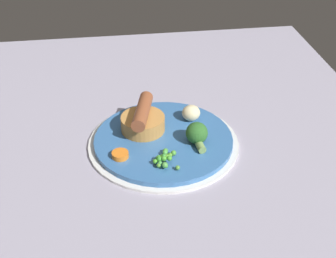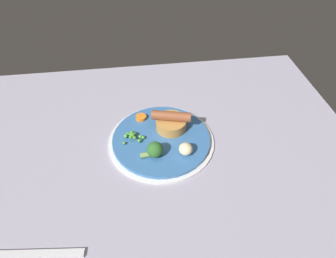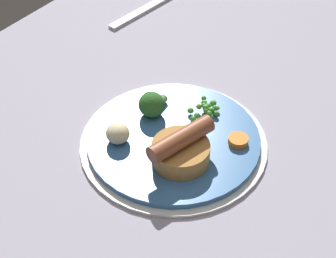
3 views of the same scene
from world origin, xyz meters
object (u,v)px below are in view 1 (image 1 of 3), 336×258
dinner_plate (163,141)px  sausage_pudding (143,120)px  pea_pile (165,158)px  carrot_slice_0 (120,155)px  potato_chunk_0 (191,113)px  broccoli_floret_near (197,134)px

dinner_plate → sausage_pudding: 5.39cm
pea_pile → sausage_pudding: bearing=14.3°
dinner_plate → carrot_slice_0: carrot_slice_0 is taller
pea_pile → potato_chunk_0: size_ratio=1.52×
dinner_plate → sausage_pudding: sausage_pudding is taller
potato_chunk_0 → carrot_slice_0: potato_chunk_0 is taller
broccoli_floret_near → carrot_slice_0: bearing=93.0°
dinner_plate → pea_pile: bearing=174.0°
sausage_pudding → dinner_plate: bearing=62.1°
dinner_plate → potato_chunk_0: size_ratio=7.91×
pea_pile → carrot_slice_0: 7.70cm
pea_pile → potato_chunk_0: bearing=-28.5°
dinner_plate → carrot_slice_0: size_ratio=9.44×
pea_pile → carrot_slice_0: size_ratio=1.81×
dinner_plate → broccoli_floret_near: 6.62cm
broccoli_floret_near → sausage_pudding: bearing=53.1°
broccoli_floret_near → carrot_slice_0: (-2.24, 13.58, -1.39)cm
sausage_pudding → pea_pile: size_ratio=1.99×
dinner_plate → potato_chunk_0: potato_chunk_0 is taller
sausage_pudding → carrot_slice_0: 8.98cm
dinner_plate → potato_chunk_0: bearing=-48.7°
sausage_pudding → broccoli_floret_near: bearing=73.8°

